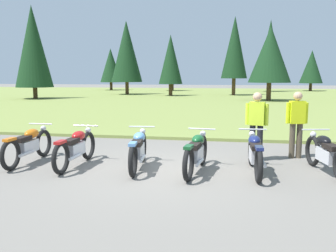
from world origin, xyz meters
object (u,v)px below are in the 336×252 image
motorcycle_black (326,154)px  rider_near_row_end (297,121)px  motorcycle_orange (29,145)px  motorcycle_navy (255,153)px  motorcycle_british_green (196,152)px  motorcycle_red (76,147)px  motorcycle_sky_blue (138,149)px  rider_checking_bike (257,122)px

motorcycle_black → rider_near_row_end: bearing=104.7°
motorcycle_orange → motorcycle_navy: same height
motorcycle_british_green → motorcycle_red: bearing=179.0°
motorcycle_orange → motorcycle_black: 6.72m
motorcycle_orange → motorcycle_british_green: same height
motorcycle_sky_blue → motorcycle_navy: 2.54m
rider_near_row_end → motorcycle_red: bearing=-161.1°
motorcycle_sky_blue → rider_checking_bike: bearing=24.4°
motorcycle_red → rider_near_row_end: size_ratio=1.26×
motorcycle_orange → motorcycle_navy: (5.24, -0.02, 0.00)m
motorcycle_red → motorcycle_navy: bearing=1.3°
rider_near_row_end → motorcycle_orange: bearing=-165.5°
motorcycle_red → rider_checking_bike: bearing=17.2°
motorcycle_orange → rider_near_row_end: (6.34, 1.64, 0.51)m
motorcycle_navy → motorcycle_black: size_ratio=1.01×
rider_checking_bike → motorcycle_red: bearing=-162.8°
motorcycle_orange → motorcycle_black: size_ratio=1.01×
motorcycle_red → motorcycle_black: bearing=3.1°
motorcycle_sky_blue → motorcycle_british_green: bearing=-5.2°
motorcycle_navy → rider_checking_bike: size_ratio=1.26×
motorcycle_orange → motorcycle_black: bearing=1.6°
motorcycle_sky_blue → rider_checking_bike: 2.94m
motorcycle_red → motorcycle_british_green: same height
motorcycle_black → rider_checking_bike: size_ratio=1.25×
motorcycle_sky_blue → motorcycle_black: (4.02, 0.23, 0.00)m
motorcycle_sky_blue → motorcycle_navy: bearing=0.5°
motorcycle_red → rider_near_row_end: rider_near_row_end is taller
motorcycle_black → motorcycle_red: bearing=-176.9°
motorcycle_british_green → rider_near_row_end: bearing=37.5°
motorcycle_navy → rider_near_row_end: 2.05m
motorcycle_red → motorcycle_black: size_ratio=1.01×
motorcycle_sky_blue → motorcycle_orange: bearing=179.2°
motorcycle_british_green → rider_checking_bike: bearing=44.8°
motorcycle_british_green → rider_near_row_end: 2.99m
motorcycle_british_green → rider_near_row_end: rider_near_row_end is taller
motorcycle_british_green → motorcycle_navy: bearing=6.5°
motorcycle_orange → rider_checking_bike: size_ratio=1.26×
motorcycle_british_green → motorcycle_black: bearing=7.3°
motorcycle_orange → motorcycle_british_green: 4.01m
motorcycle_black → rider_checking_bike: rider_checking_bike is taller
motorcycle_black → motorcycle_sky_blue: bearing=-176.8°
motorcycle_red → motorcycle_black: (5.48, 0.30, 0.00)m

